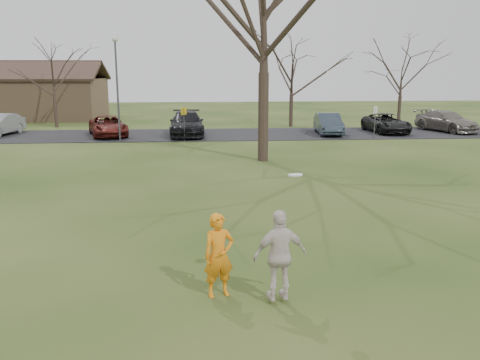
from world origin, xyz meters
name	(u,v)px	position (x,y,z in m)	size (l,w,h in m)	color
ground	(257,301)	(0.00, 0.00, 0.00)	(120.00, 120.00, 0.00)	#1E380F
parking_strip	(215,134)	(0.00, 25.00, 0.02)	(62.00, 6.50, 0.04)	black
player_defender	(219,255)	(-0.71, 0.31, 0.83)	(0.61, 0.40, 1.67)	orange
car_2	(108,126)	(-7.07, 24.64, 0.69)	(2.17, 4.71, 1.31)	#5D1B16
car_3	(187,124)	(-1.91, 24.53, 0.82)	(2.20, 5.41, 1.57)	black
car_5	(328,124)	(7.65, 24.45, 0.74)	(1.48, 4.24, 1.40)	#2F3A46
car_6	(386,123)	(11.90, 25.02, 0.69)	(2.17, 4.70, 1.31)	black
car_7	(446,121)	(16.41, 25.35, 0.75)	(2.00, 4.92, 1.43)	slate
catching_play	(280,255)	(0.42, -0.12, 0.97)	(1.09, 0.61, 2.43)	silver
lamp_post	(117,76)	(-6.00, 22.50, 3.97)	(0.34, 0.34, 6.27)	#47474C
sign_yellow	(184,118)	(-2.00, 22.00, 1.45)	(0.35, 0.35, 2.08)	#47474C
sign_white	(375,116)	(10.00, 22.00, 1.45)	(0.35, 0.35, 2.08)	#47474C
big_tree	(264,10)	(2.00, 15.00, 7.00)	(9.00, 9.00, 14.00)	#352821
small_tree_row	(270,75)	(4.38, 30.06, 3.89)	(55.00, 5.90, 8.50)	#352821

